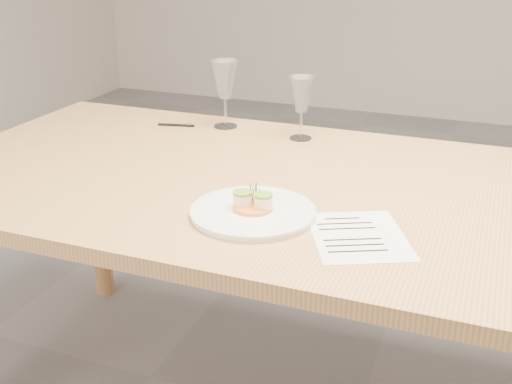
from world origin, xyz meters
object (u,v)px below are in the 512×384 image
at_px(dinner_plate, 253,211).
at_px(ballpoint_pen, 176,125).
at_px(wine_glass_1, 302,96).
at_px(dining_table, 366,217).
at_px(wine_glass_0, 225,81).
at_px(recipe_sheet, 358,236).

distance_m(dinner_plate, ballpoint_pen, 0.75).
relative_size(dinner_plate, wine_glass_1, 1.47).
relative_size(dining_table, wine_glass_0, 11.03).
distance_m(recipe_sheet, wine_glass_0, 0.88).
height_order(dining_table, recipe_sheet, recipe_sheet).
height_order(dining_table, dinner_plate, dinner_plate).
bearing_deg(wine_glass_0, ballpoint_pen, -160.72).
xyz_separation_m(dining_table, recipe_sheet, (0.03, -0.25, 0.07)).
bearing_deg(dining_table, wine_glass_0, 144.81).
distance_m(dining_table, wine_glass_1, 0.50).
height_order(dinner_plate, wine_glass_0, wine_glass_0).
bearing_deg(wine_glass_1, dining_table, -51.19).
distance_m(dinner_plate, wine_glass_1, 0.61).
height_order(ballpoint_pen, wine_glass_1, wine_glass_1).
xyz_separation_m(dinner_plate, ballpoint_pen, (-0.50, 0.57, -0.01)).
height_order(recipe_sheet, ballpoint_pen, ballpoint_pen).
distance_m(wine_glass_0, wine_glass_1, 0.27).
xyz_separation_m(wine_glass_0, wine_glass_1, (0.27, -0.03, -0.02)).
distance_m(recipe_sheet, ballpoint_pen, 0.94).
bearing_deg(recipe_sheet, wine_glass_0, 106.88).
relative_size(dinner_plate, recipe_sheet, 0.94).
xyz_separation_m(ballpoint_pen, wine_glass_0, (0.15, 0.05, 0.15)).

